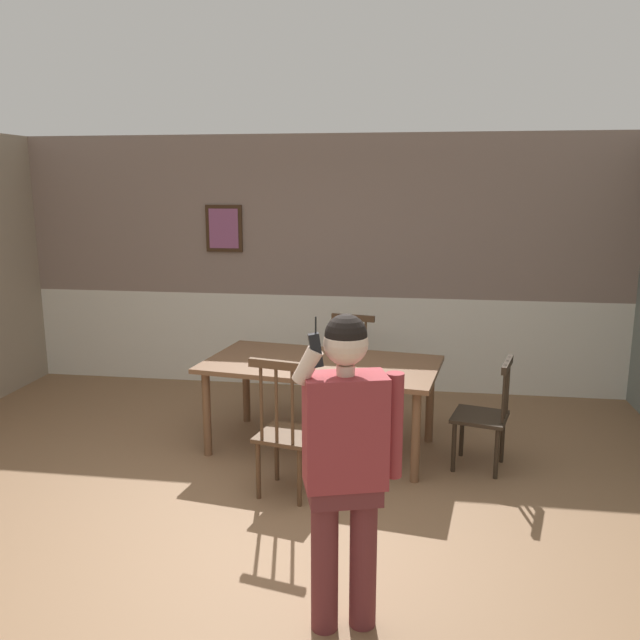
# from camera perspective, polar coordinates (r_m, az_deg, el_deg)

# --- Properties ---
(ground_plane) EXTENTS (7.41, 7.41, 0.00)m
(ground_plane) POSITION_cam_1_polar(r_m,az_deg,el_deg) (4.53, -6.38, -18.05)
(ground_plane) COLOR #846042
(room_back_partition) EXTENTS (6.73, 0.17, 2.77)m
(room_back_partition) POSITION_cam_1_polar(r_m,az_deg,el_deg) (7.17, -0.06, 4.54)
(room_back_partition) COLOR gray
(room_back_partition) RESTS_ON ground_plane
(dining_table) EXTENTS (2.08, 1.31, 0.77)m
(dining_table) POSITION_cam_1_polar(r_m,az_deg,el_deg) (5.52, 0.11, -4.50)
(dining_table) COLOR brown
(dining_table) RESTS_ON ground_plane
(chair_near_window) EXTENTS (0.48, 0.48, 1.07)m
(chair_near_window) POSITION_cam_1_polar(r_m,az_deg,el_deg) (4.78, -3.09, -9.78)
(chair_near_window) COLOR #513823
(chair_near_window) RESTS_ON ground_plane
(chair_by_doorway) EXTENTS (0.52, 0.52, 0.97)m
(chair_by_doorway) POSITION_cam_1_polar(r_m,az_deg,el_deg) (6.43, 2.45, -4.23)
(chair_by_doorway) COLOR #513823
(chair_by_doorway) RESTS_ON ground_plane
(chair_at_table_head) EXTENTS (0.51, 0.51, 0.91)m
(chair_at_table_head) POSITION_cam_1_polar(r_m,az_deg,el_deg) (5.39, 14.27, -8.10)
(chair_at_table_head) COLOR #2D2319
(chair_at_table_head) RESTS_ON ground_plane
(person_figure) EXTENTS (0.53, 0.32, 1.66)m
(person_figure) POSITION_cam_1_polar(r_m,az_deg,el_deg) (3.26, 2.32, -11.78)
(person_figure) COLOR brown
(person_figure) RESTS_ON ground_plane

